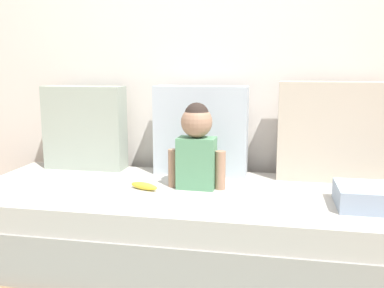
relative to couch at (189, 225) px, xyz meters
The scene contains 9 objects.
ground_plane 0.20m from the couch, ahead, with size 12.00×12.00×0.00m, color #93704C.
back_wall 1.21m from the couch, 90.00° to the left, with size 5.63×0.10×2.50m, color silver.
couch is the anchor object (origin of this frame).
throw_pillow_left 0.96m from the couch, 154.29° to the left, with size 0.51×0.16×0.53m, color #99A393.
throw_pillow_center 0.59m from the couch, 90.00° to the left, with size 0.56×0.16×0.54m, color #B2BCC6.
throw_pillow_right 0.97m from the couch, 25.71° to the left, with size 0.59×0.16×0.57m, color #C1B29E.
toddler 0.45m from the couch, 56.41° to the left, with size 0.31×0.17×0.46m.
banana 0.33m from the couch, 169.63° to the right, with size 0.17×0.04×0.04m, color yellow.
folded_blanket 0.98m from the couch, ahead, with size 0.40×0.28×0.10m, color #8E9EB2.
Camera 1 is at (0.44, -2.16, 1.05)m, focal length 39.91 mm.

